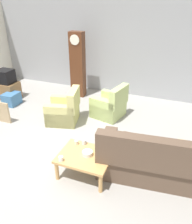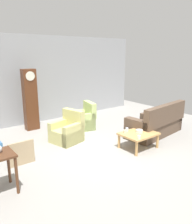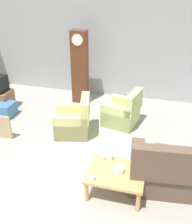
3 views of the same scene
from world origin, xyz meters
name	(u,v)px [view 1 (image 1 of 3)]	position (x,y,z in m)	size (l,w,h in m)	color
ground_plane	(62,149)	(0.00, 0.00, 0.00)	(10.40, 10.40, 0.00)	#999691
garage_door_wall	(113,44)	(0.00, 3.60, 1.60)	(8.40, 0.16, 3.20)	#9EA0A5
couch_floral	(157,162)	(2.05, -0.14, 0.35)	(2.18, 1.11, 1.04)	brown
armchair_olive_near	(64,111)	(-0.50, 1.10, 0.31)	(0.95, 0.93, 0.92)	#CCC67A
armchair_olive_far	(110,106)	(0.52, 1.82, 0.31)	(0.94, 0.92, 0.92)	#BDD17F
coffee_table_wood	(85,158)	(0.80, -0.51, 0.37)	(0.96, 0.76, 0.44)	tan
grandfather_clock	(78,65)	(-0.90, 2.83, 1.04)	(0.44, 0.30, 2.06)	#562D19
tv_stand_cabinet	(8,91)	(-2.93, 1.78, 0.27)	(0.68, 0.52, 0.54)	brown
tv_crt	(5,76)	(-2.93, 1.78, 0.75)	(0.48, 0.44, 0.42)	black
framed_picture_leaning	(0,112)	(-2.10, 0.49, 0.29)	(0.60, 0.05, 0.57)	tan
storage_box_blue	(12,99)	(-2.53, 1.45, 0.18)	(0.41, 0.48, 0.37)	teal
cup_white_porcelain	(61,159)	(0.47, -0.81, 0.48)	(0.08, 0.08, 0.09)	white
cup_blue_rimmed	(84,142)	(0.65, -0.20, 0.49)	(0.09, 0.09, 0.10)	silver
cup_cream_tall	(76,142)	(0.51, -0.26, 0.48)	(0.08, 0.08, 0.08)	beige
bowl_white_stacked	(87,153)	(0.84, -0.49, 0.48)	(0.19, 0.19, 0.08)	white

